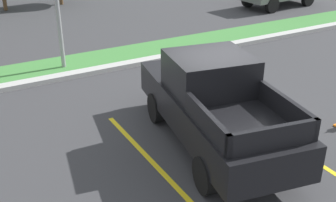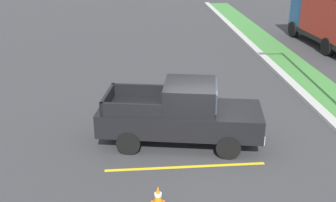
% 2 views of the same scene
% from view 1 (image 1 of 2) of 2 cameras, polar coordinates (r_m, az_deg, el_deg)
% --- Properties ---
extents(ground_plane, '(120.00, 120.00, 0.00)m').
position_cam_1_polar(ground_plane, '(10.69, 6.62, -3.34)').
color(ground_plane, '#38383A').
extents(parking_line_near, '(0.12, 4.80, 0.01)m').
position_cam_1_polar(parking_line_near, '(9.18, -2.03, -8.41)').
color(parking_line_near, yellow).
rests_on(parking_line_near, ground).
extents(parking_line_far, '(0.12, 4.80, 0.01)m').
position_cam_1_polar(parking_line_far, '(10.75, 12.78, -3.66)').
color(parking_line_far, yellow).
rests_on(parking_line_far, ground).
extents(curb_strip, '(56.00, 0.40, 0.15)m').
position_cam_1_polar(curb_strip, '(14.61, -4.90, 5.12)').
color(curb_strip, '#B2B2AD').
rests_on(curb_strip, ground).
extents(grass_median, '(56.00, 1.80, 0.06)m').
position_cam_1_polar(grass_median, '(15.58, -6.62, 6.16)').
color(grass_median, '#42843D').
rests_on(grass_median, ground).
extents(pickup_truck_main, '(2.81, 5.48, 2.10)m').
position_cam_1_polar(pickup_truck_main, '(9.42, 6.14, -0.35)').
color(pickup_truck_main, black).
rests_on(pickup_truck_main, ground).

